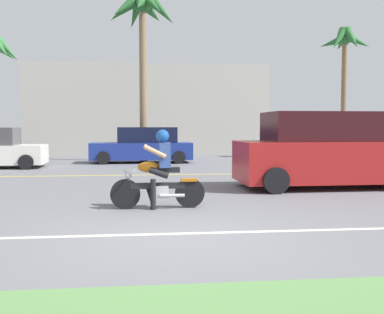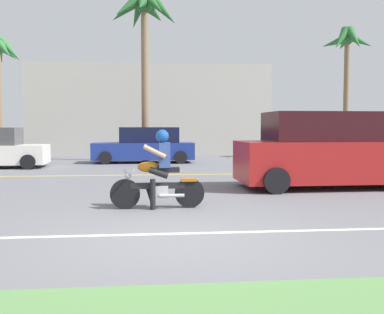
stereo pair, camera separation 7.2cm
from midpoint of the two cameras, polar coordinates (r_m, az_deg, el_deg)
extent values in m
cube|color=slate|center=(9.69, -2.85, -5.80)|extent=(56.00, 30.00, 0.04)
cube|color=silver|center=(6.88, -1.60, -9.58)|extent=(50.40, 0.12, 0.01)
cube|color=yellow|center=(15.15, -3.94, -2.23)|extent=(50.40, 0.12, 0.01)
cylinder|color=black|center=(8.94, -8.17, -4.62)|extent=(0.58, 0.10, 0.58)
cylinder|color=black|center=(9.00, -0.08, -4.53)|extent=(0.58, 0.10, 0.58)
cylinder|color=#B7BAC1|center=(8.91, -7.56, -3.09)|extent=(0.26, 0.05, 0.51)
cube|color=black|center=(8.93, -4.12, -3.60)|extent=(1.06, 0.11, 0.12)
cube|color=#B7BAC1|center=(8.95, -3.80, -4.34)|extent=(0.31, 0.20, 0.23)
ellipsoid|color=#B76614|center=(8.88, -5.26, -1.25)|extent=(0.43, 0.23, 0.21)
cube|color=black|center=(8.90, -2.88, -1.61)|extent=(0.47, 0.22, 0.10)
cube|color=#B76614|center=(8.96, -0.21, -2.88)|extent=(0.31, 0.16, 0.06)
cylinder|color=#B7BAC1|center=(8.88, -7.07, -1.55)|extent=(0.04, 0.60, 0.03)
sphere|color=#B7BAC1|center=(8.90, -7.82, -2.30)|extent=(0.14, 0.14, 0.14)
cylinder|color=#B7BAC1|center=(8.86, -2.31, -4.86)|extent=(0.49, 0.08, 0.07)
cube|color=#334C8C|center=(8.88, -3.26, 0.26)|extent=(0.22, 0.31, 0.49)
sphere|color=#194C9E|center=(8.86, -3.52, 2.64)|extent=(0.25, 0.25, 0.25)
cylinder|color=black|center=(9.00, -4.03, -1.87)|extent=(0.39, 0.13, 0.24)
cylinder|color=black|center=(8.80, -3.97, -1.99)|extent=(0.39, 0.13, 0.24)
cylinder|color=black|center=(8.81, -4.71, -4.69)|extent=(0.11, 0.11, 0.59)
cylinder|color=black|center=(9.06, -5.01, -4.67)|extent=(0.20, 0.11, 0.33)
cylinder|color=tan|center=(9.06, -4.56, 0.79)|extent=(0.44, 0.09, 0.27)
cylinder|color=tan|center=(8.67, -4.47, 0.65)|extent=(0.44, 0.09, 0.27)
cube|color=#AD1E1E|center=(12.44, 16.81, -0.49)|extent=(4.69, 1.98, 1.05)
cube|color=#351116|center=(12.45, 17.28, 3.66)|extent=(3.38, 1.69, 0.76)
cylinder|color=black|center=(14.06, 21.51, -1.67)|extent=(0.64, 0.23, 0.64)
cylinder|color=black|center=(12.82, 8.16, -1.95)|extent=(0.64, 0.23, 0.64)
cylinder|color=black|center=(11.00, 10.70, -2.92)|extent=(0.64, 0.23, 0.64)
cylinder|color=black|center=(18.08, -19.79, -0.59)|extent=(0.57, 0.20, 0.56)
cylinder|color=black|center=(19.77, -18.73, -0.21)|extent=(0.57, 0.20, 0.56)
cube|color=navy|center=(20.36, -6.03, 0.77)|extent=(4.47, 1.62, 0.74)
cube|color=black|center=(20.33, -5.28, 2.78)|extent=(2.59, 1.39, 0.68)
cylinder|color=black|center=(21.22, -1.66, 0.25)|extent=(0.56, 0.18, 0.56)
cylinder|color=black|center=(21.24, -10.35, 0.20)|extent=(0.56, 0.18, 0.56)
cylinder|color=black|center=(19.62, -1.33, -0.04)|extent=(0.56, 0.18, 0.56)
cylinder|color=black|center=(19.64, -10.73, -0.10)|extent=(0.56, 0.18, 0.56)
cone|color=#337538|center=(23.44, -21.74, 12.30)|extent=(1.22, 0.48, 1.25)
cone|color=#337538|center=(24.00, -22.06, 12.08)|extent=(1.10, 1.40, 0.97)
cone|color=#337538|center=(24.17, -22.87, 12.00)|extent=(0.62, 1.30, 1.22)
cone|color=#337538|center=(23.11, -22.44, 12.41)|extent=(1.25, 1.26, 1.13)
cylinder|color=brown|center=(24.32, 18.84, 6.96)|extent=(0.26, 0.26, 6.03)
sphere|color=#28662D|center=(24.68, 18.99, 13.97)|extent=(0.67, 0.67, 0.67)
cone|color=#28662D|center=(24.88, 20.37, 13.49)|extent=(1.50, 0.59, 1.00)
cone|color=#28662D|center=(25.25, 18.58, 13.38)|extent=(0.71, 1.53, 0.86)
cone|color=#28662D|center=(24.86, 17.59, 13.55)|extent=(1.40, 1.37, 0.79)
cone|color=#28662D|center=(24.11, 18.26, 13.85)|extent=(1.36, 1.20, 1.34)
cone|color=#28662D|center=(24.14, 19.80, 13.81)|extent=(0.67, 1.38, 1.34)
cylinder|color=#846B4C|center=(21.26, -5.82, 9.19)|extent=(0.33, 0.33, 7.20)
sphere|color=#235B28|center=(21.89, -5.89, 18.61)|extent=(0.86, 0.86, 0.86)
cone|color=#235B28|center=(21.98, -3.72, 18.02)|extent=(1.80, 0.91, 1.71)
cone|color=#235B28|center=(22.52, -4.82, 17.67)|extent=(1.50, 1.96, 1.12)
cone|color=#235B28|center=(22.56, -6.70, 17.63)|extent=(1.25, 1.83, 1.71)
cone|color=#235B28|center=(22.05, -8.01, 17.95)|extent=(1.93, 1.08, 1.55)
cone|color=#235B28|center=(21.42, -7.76, 18.38)|extent=(1.85, 1.54, 1.59)
cone|color=#235B28|center=(21.08, -6.18, 18.63)|extent=(0.87, 1.95, 1.35)
cone|color=#235B28|center=(21.18, -4.74, 18.57)|extent=(1.48, 1.91, 1.52)
cube|color=#BCB7AD|center=(27.56, -5.16, 5.81)|extent=(13.81, 4.00, 5.13)
camera|label=1|loc=(0.04, -89.79, 0.01)|focal=42.50mm
camera|label=2|loc=(0.04, 90.21, -0.01)|focal=42.50mm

